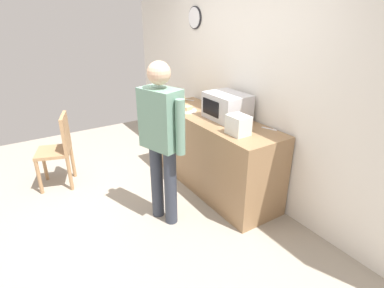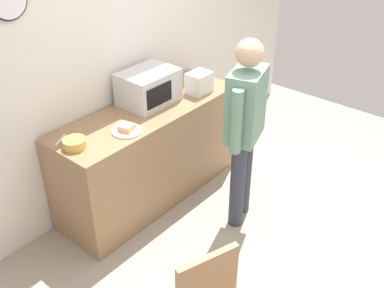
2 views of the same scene
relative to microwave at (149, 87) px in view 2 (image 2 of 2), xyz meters
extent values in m
plane|color=#9E9384|center=(-0.08, -1.31, -1.08)|extent=(6.00, 6.00, 0.00)
cube|color=silver|center=(-0.08, 0.29, 0.22)|extent=(5.40, 0.10, 2.60)
cube|color=#93704C|center=(-0.11, -0.09, -0.62)|extent=(1.88, 0.62, 0.93)
cube|color=silver|center=(0.00, 0.00, 0.00)|extent=(0.50, 0.38, 0.30)
cube|color=black|center=(-0.06, -0.19, 0.00)|extent=(0.30, 0.01, 0.18)
cylinder|color=white|center=(-0.50, -0.24, -0.14)|extent=(0.25, 0.25, 0.01)
cube|color=#DCAD78|center=(-0.50, -0.24, -0.11)|extent=(0.13, 0.13, 0.05)
cylinder|color=gold|center=(-0.92, -0.11, -0.11)|extent=(0.18, 0.18, 0.07)
cube|color=silver|center=(0.45, -0.21, -0.05)|extent=(0.22, 0.18, 0.20)
cube|color=silver|center=(-0.93, 0.06, -0.15)|extent=(0.16, 0.10, 0.01)
cube|color=silver|center=(0.52, 0.17, -0.15)|extent=(0.17, 0.08, 0.01)
cylinder|color=#313744|center=(0.26, -0.91, -0.66)|extent=(0.13, 0.13, 0.85)
cylinder|color=#313744|center=(0.07, -0.97, -0.66)|extent=(0.13, 0.13, 0.85)
cube|color=gray|center=(0.16, -0.94, 0.06)|extent=(0.45, 0.35, 0.59)
cylinder|color=gray|center=(0.40, -0.86, 0.03)|extent=(0.09, 0.09, 0.53)
cylinder|color=gray|center=(-0.08, -1.01, 0.03)|extent=(0.09, 0.09, 0.53)
sphere|color=#D1A889|center=(0.16, -0.94, 0.50)|extent=(0.22, 0.22, 0.22)
cube|color=#A87F56|center=(-1.16, -1.60, -0.37)|extent=(0.39, 0.17, 0.45)
camera|label=1|loc=(2.69, -2.20, 1.01)|focal=28.86mm
camera|label=2|loc=(-2.59, -2.69, 1.70)|focal=42.47mm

